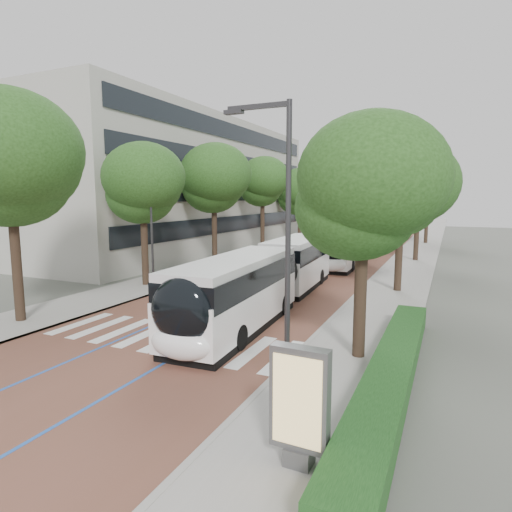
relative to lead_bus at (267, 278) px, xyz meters
The scene contains 21 objects.
ground 7.48m from the lead_bus, 105.52° to the right, with size 160.00×160.00×0.00m, color #51544C.
road 33.06m from the lead_bus, 93.39° to the left, with size 11.00×140.00×0.02m, color brown.
sidewalk_left 34.33m from the lead_bus, 106.00° to the left, with size 4.00×140.00×0.12m, color gray.
sidewalk_right 33.46m from the lead_bus, 80.45° to the left, with size 4.00×140.00×0.12m, color gray.
kerb_left 33.85m from the lead_bus, 102.91° to the left, with size 0.20×140.00×0.14m, color gray.
kerb_right 33.20m from the lead_bus, 83.69° to the left, with size 0.20×140.00×0.14m, color gray.
zebra_crossing 6.49m from the lead_bus, 106.20° to the right, with size 10.55×3.60×0.01m.
lane_line_left 33.19m from the lead_bus, 96.15° to the left, with size 0.12×126.00×0.01m, color #2253AE.
lane_line_right 33.00m from the lead_bus, 90.61° to the left, with size 0.12×126.00×0.01m, color #2253AE.
office_building 30.45m from the lead_bus, 135.63° to the left, with size 18.11×40.00×14.00m.
hedge 10.09m from the lead_bus, 44.56° to the right, with size 1.20×14.00×0.80m, color #153A14.
streetlight_near 11.52m from the lead_bus, 65.07° to the right, with size 1.82×0.20×8.00m.
streetlight_far 15.99m from the lead_bus, 72.68° to the left, with size 1.82×0.20×8.00m.
lamp_post_left 8.49m from the lead_bus, behind, with size 0.14×0.14×8.00m, color #323134.
trees_left 21.47m from the lead_bus, 116.98° to the left, with size 6.33×61.15×9.89m.
trees_right 17.12m from the lead_bus, 69.70° to the left, with size 5.91×47.31×8.67m.
lead_bus is the anchor object (origin of this frame).
bus_queued_0 16.22m from the lead_bus, 88.51° to the left, with size 2.81×12.45×3.20m.
bus_queued_1 28.40m from the lead_bus, 88.49° to the left, with size 2.78×12.45×3.20m.
bus_queued_2 42.98m from the lead_bus, 89.00° to the left, with size 3.10×12.50×3.20m.
ad_panel 13.32m from the lead_bus, 63.93° to the right, with size 1.27×0.50×2.62m.
Camera 1 is at (10.49, -12.99, 5.81)m, focal length 30.00 mm.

